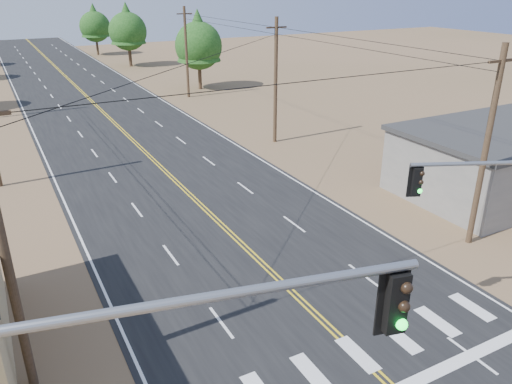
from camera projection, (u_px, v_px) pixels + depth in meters
road at (163, 169)px, 35.92m from camera, size 15.00×200.00×0.02m
utility_pole_left_near at (4, 251)px, 14.75m from camera, size 1.80×0.30×10.00m
utility_pole_right_near at (486, 148)px, 23.90m from camera, size 1.80×0.30×10.00m
utility_pole_right_mid at (276, 81)px, 40.13m from camera, size 1.80×0.30×10.00m
utility_pole_right_far at (186, 52)px, 56.35m from camera, size 1.80×0.30×10.00m
tree_right_near at (198, 41)px, 60.46m from camera, size 5.73×5.73×9.55m
tree_right_mid at (127, 27)px, 77.18m from camera, size 5.81×5.81×9.68m
tree_right_far at (95, 23)px, 89.64m from camera, size 5.39×5.39×8.99m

